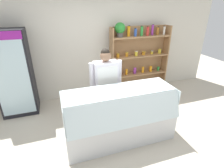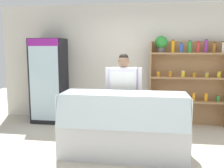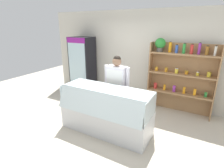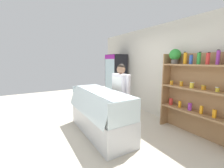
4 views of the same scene
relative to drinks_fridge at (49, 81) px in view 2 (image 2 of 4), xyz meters
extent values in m
plane|color=beige|center=(2.11, -1.59, -0.96)|extent=(12.00, 12.00, 0.00)
cube|color=beige|center=(2.11, 0.41, 0.39)|extent=(6.80, 0.10, 2.70)
cube|color=black|center=(0.00, 0.01, 0.00)|extent=(0.75, 0.56, 1.92)
cube|color=silver|center=(0.00, -0.28, 0.00)|extent=(0.67, 0.01, 1.72)
cube|color=#8C1E8C|center=(0.00, -0.28, 0.87)|extent=(0.71, 0.01, 0.16)
cylinder|color=orange|center=(-0.21, -0.21, -0.60)|extent=(0.06, 0.06, 0.21)
cylinder|color=orange|center=(0.00, -0.21, -0.62)|extent=(0.05, 0.05, 0.17)
cylinder|color=#2D8C38|center=(0.21, -0.21, -0.63)|extent=(0.06, 0.06, 0.15)
cylinder|color=#2D8C38|center=(-0.24, -0.21, -0.12)|extent=(0.07, 0.07, 0.18)
cylinder|color=red|center=(-0.08, -0.21, -0.12)|extent=(0.06, 0.06, 0.16)
cylinder|color=#3356B2|center=(0.08, -0.21, -0.13)|extent=(0.07, 0.07, 0.15)
cylinder|color=purple|center=(0.24, -0.21, -0.10)|extent=(0.06, 0.06, 0.21)
cylinder|color=#2D8C38|center=(-0.24, -0.21, 0.38)|extent=(0.07, 0.07, 0.15)
cylinder|color=#9E6623|center=(-0.08, -0.21, 0.38)|extent=(0.05, 0.05, 0.15)
cylinder|color=silver|center=(0.08, -0.21, 0.39)|extent=(0.07, 0.07, 0.18)
cylinder|color=#3356B2|center=(0.24, -0.21, 0.38)|extent=(0.06, 0.06, 0.15)
cube|color=#9E754C|center=(3.11, 0.24, -0.03)|extent=(1.66, 0.02, 1.85)
cube|color=#9E754C|center=(2.30, 0.10, -0.03)|extent=(0.03, 0.28, 1.85)
cube|color=#9E754C|center=(3.11, 0.10, -0.40)|extent=(1.60, 0.28, 0.04)
cube|color=#9E754C|center=(3.11, 0.10, 0.11)|extent=(1.60, 0.28, 0.04)
cube|color=#9E754C|center=(3.11, 0.10, 0.63)|extent=(1.60, 0.28, 0.04)
cylinder|color=#4C4742|center=(2.52, 0.10, 0.70)|extent=(0.16, 0.16, 0.10)
sphere|color=#27802D|center=(2.52, 0.10, 0.87)|extent=(0.27, 0.27, 0.27)
cylinder|color=orange|center=(2.77, 0.13, 0.78)|extent=(0.08, 0.08, 0.26)
cylinder|color=black|center=(2.77, 0.10, 0.91)|extent=(0.05, 0.05, 0.02)
cylinder|color=#3356B2|center=(2.93, 0.08, 0.75)|extent=(0.07, 0.07, 0.19)
cylinder|color=black|center=(2.93, 0.10, 0.85)|extent=(0.05, 0.05, 0.02)
cylinder|color=#2D8C38|center=(3.11, 0.07, 0.77)|extent=(0.07, 0.07, 0.24)
cylinder|color=black|center=(3.11, 0.10, 0.90)|extent=(0.05, 0.05, 0.02)
cylinder|color=red|center=(3.28, 0.08, 0.76)|extent=(0.07, 0.07, 0.23)
cylinder|color=black|center=(3.28, 0.10, 0.88)|extent=(0.05, 0.05, 0.02)
cylinder|color=purple|center=(3.44, 0.11, 0.78)|extent=(0.07, 0.07, 0.27)
cylinder|color=black|center=(3.44, 0.10, 0.92)|extent=(0.04, 0.04, 0.02)
cylinder|color=#9E6623|center=(3.61, 0.13, 0.75)|extent=(0.08, 0.08, 0.20)
cylinder|color=black|center=(3.61, 0.10, 0.86)|extent=(0.05, 0.05, 0.02)
cylinder|color=silver|center=(3.78, 0.07, 0.76)|extent=(0.06, 0.06, 0.21)
cylinder|color=black|center=(3.78, 0.10, 0.87)|extent=(0.04, 0.04, 0.02)
cylinder|color=orange|center=(2.47, 0.09, 0.18)|extent=(0.08, 0.08, 0.09)
cylinder|color=gold|center=(2.47, 0.10, 0.23)|extent=(0.08, 0.08, 0.01)
cylinder|color=orange|center=(2.73, 0.11, 0.18)|extent=(0.07, 0.07, 0.10)
cylinder|color=gold|center=(2.73, 0.10, 0.24)|extent=(0.08, 0.08, 0.01)
cylinder|color=yellow|center=(3.00, 0.09, 0.19)|extent=(0.08, 0.08, 0.12)
cylinder|color=silver|center=(3.00, 0.10, 0.25)|extent=(0.08, 0.08, 0.01)
cylinder|color=orange|center=(3.23, 0.12, 0.17)|extent=(0.08, 0.08, 0.08)
cylinder|color=gold|center=(3.23, 0.10, 0.22)|extent=(0.08, 0.08, 0.01)
cylinder|color=yellow|center=(3.49, 0.12, 0.17)|extent=(0.07, 0.07, 0.08)
cylinder|color=silver|center=(3.49, 0.10, 0.22)|extent=(0.07, 0.07, 0.01)
cylinder|color=yellow|center=(3.74, 0.11, 0.19)|extent=(0.09, 0.09, 0.11)
cylinder|color=gold|center=(3.74, 0.10, 0.25)|extent=(0.09, 0.09, 0.01)
cube|color=red|center=(2.48, 0.10, -0.30)|extent=(0.08, 0.05, 0.17)
cube|color=orange|center=(2.73, 0.10, -0.31)|extent=(0.05, 0.04, 0.15)
cube|color=purple|center=(2.99, 0.10, -0.30)|extent=(0.07, 0.04, 0.17)
cube|color=orange|center=(3.24, 0.10, -0.30)|extent=(0.06, 0.04, 0.17)
cube|color=orange|center=(3.49, 0.10, -0.30)|extent=(0.06, 0.04, 0.16)
cube|color=#2D8C38|center=(3.74, 0.10, -0.32)|extent=(0.07, 0.05, 0.12)
cube|color=silver|center=(1.88, -1.60, -0.68)|extent=(1.98, 0.73, 0.55)
cube|color=white|center=(1.88, -1.60, -0.39)|extent=(1.92, 0.67, 0.03)
cube|color=silver|center=(1.88, -1.95, -0.18)|extent=(1.94, 0.16, 0.47)
cube|color=silver|center=(1.88, -1.55, 0.04)|extent=(1.94, 0.57, 0.01)
cube|color=silver|center=(0.90, -1.60, -0.18)|extent=(0.01, 0.69, 0.45)
cube|color=silver|center=(2.87, -1.60, -0.18)|extent=(0.01, 0.69, 0.45)
cube|color=beige|center=(1.09, -1.51, -0.35)|extent=(0.16, 0.12, 0.05)
cube|color=white|center=(1.09, -1.73, -0.35)|extent=(0.05, 0.03, 0.02)
cube|color=beige|center=(1.35, -1.51, -0.35)|extent=(0.17, 0.13, 0.05)
cube|color=white|center=(1.35, -1.73, -0.35)|extent=(0.05, 0.03, 0.02)
cube|color=beige|center=(1.62, -1.51, -0.35)|extent=(0.16, 0.14, 0.05)
cube|color=white|center=(1.62, -1.73, -0.35)|extent=(0.05, 0.03, 0.02)
cube|color=beige|center=(1.88, -1.51, -0.35)|extent=(0.16, 0.14, 0.05)
cube|color=white|center=(1.88, -1.73, -0.35)|extent=(0.05, 0.03, 0.02)
cube|color=tan|center=(2.15, -1.51, -0.34)|extent=(0.17, 0.14, 0.06)
cube|color=white|center=(2.15, -1.73, -0.35)|extent=(0.05, 0.03, 0.02)
cube|color=tan|center=(2.42, -1.51, -0.35)|extent=(0.16, 0.11, 0.04)
cube|color=white|center=(2.42, -1.73, -0.35)|extent=(0.05, 0.03, 0.02)
cube|color=tan|center=(2.68, -1.51, -0.35)|extent=(0.17, 0.13, 0.04)
cube|color=white|center=(2.68, -1.73, -0.35)|extent=(0.05, 0.03, 0.02)
cylinder|color=tan|center=(1.07, -1.71, -0.30)|extent=(0.20, 0.16, 0.15)
cylinder|color=#C1706B|center=(1.29, -1.71, -0.30)|extent=(0.17, 0.16, 0.15)
cylinder|color=tan|center=(1.51, -1.71, -0.32)|extent=(0.17, 0.14, 0.12)
cylinder|color=white|center=(2.38, -1.69, -0.27)|extent=(0.07, 0.07, 0.20)
cylinder|color=white|center=(2.48, -1.69, -0.26)|extent=(0.07, 0.07, 0.22)
cylinder|color=#2D2D38|center=(1.71, -0.99, -0.59)|extent=(0.13, 0.13, 0.74)
cylinder|color=#2D2D38|center=(1.92, -0.99, -0.59)|extent=(0.13, 0.13, 0.74)
cube|color=white|center=(1.82, -0.99, 0.09)|extent=(0.47, 0.24, 0.61)
cube|color=white|center=(1.82, -1.11, -0.24)|extent=(0.40, 0.01, 1.15)
cylinder|color=white|center=(1.53, -0.99, 0.12)|extent=(0.09, 0.09, 0.55)
cylinder|color=white|center=(2.10, -0.99, 0.12)|extent=(0.09, 0.09, 0.55)
sphere|color=#8C664C|center=(1.82, -0.99, 0.51)|extent=(0.21, 0.21, 0.21)
sphere|color=black|center=(1.82, -0.98, 0.56)|extent=(0.18, 0.18, 0.18)
camera|label=1|loc=(0.91, -4.09, 1.40)|focal=28.00mm
camera|label=2|loc=(2.26, -5.40, 0.75)|focal=40.00mm
camera|label=3|loc=(3.68, -4.54, 1.32)|focal=28.00mm
camera|label=4|loc=(4.89, -3.06, 0.72)|focal=24.00mm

